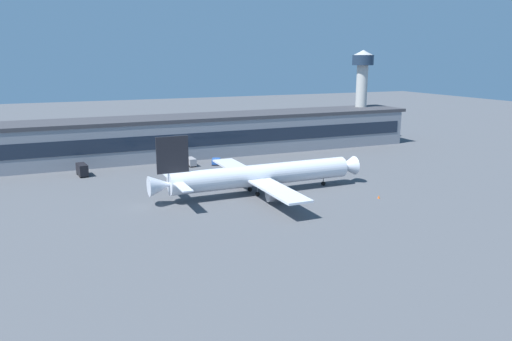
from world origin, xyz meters
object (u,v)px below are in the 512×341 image
object	(u,v)px
crew_van	(191,161)
traffic_cone_0	(379,197)
control_tower	(362,85)
stair_truck	(82,169)
airliner	(259,175)
pushback_tractor	(216,161)

from	to	relation	value
crew_van	traffic_cone_0	bearing A→B (deg)	-58.90
control_tower	crew_van	world-z (taller)	control_tower
stair_truck	traffic_cone_0	world-z (taller)	stair_truck
control_tower	stair_truck	size ratio (longest dim) A/B	5.86
crew_van	stair_truck	bearing A→B (deg)	-178.68
crew_van	traffic_cone_0	distance (m)	62.89
airliner	stair_truck	size ratio (longest dim) A/B	9.08
pushback_tractor	traffic_cone_0	bearing A→B (deg)	-65.29
control_tower	pushback_tractor	xyz separation A→B (m)	(-70.30, -21.85, -21.58)
pushback_tractor	control_tower	bearing A→B (deg)	17.27
airliner	stair_truck	distance (m)	54.78
traffic_cone_0	pushback_tractor	bearing A→B (deg)	114.71
pushback_tractor	crew_van	xyz separation A→B (m)	(-8.09, 0.83, 0.41)
control_tower	airliner	bearing A→B (deg)	-140.37
airliner	crew_van	bearing A→B (deg)	100.68
traffic_cone_0	control_tower	bearing A→B (deg)	58.48
control_tower	stair_truck	distance (m)	115.31
stair_truck	traffic_cone_0	distance (m)	84.27
airliner	traffic_cone_0	world-z (taller)	airliner
control_tower	pushback_tractor	distance (m)	76.72
stair_truck	crew_van	distance (m)	32.96
crew_van	traffic_cone_0	xyz separation A→B (m)	(32.49, -53.84, -1.09)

